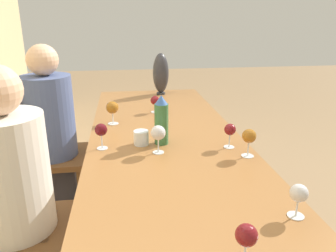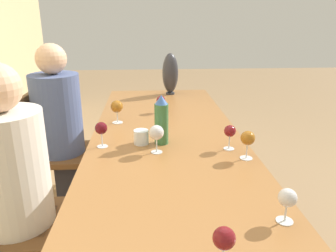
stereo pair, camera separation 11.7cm
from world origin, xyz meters
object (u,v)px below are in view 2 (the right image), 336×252
at_px(wine_glass_7, 161,101).
at_px(chair_near, 4,217).
at_px(wine_glass_3, 230,132).
at_px(person_near, 16,184).
at_px(water_bottle, 161,120).
at_px(vase, 170,73).
at_px(wine_glass_0, 287,199).
at_px(wine_glass_2, 101,129).
at_px(wine_glass_1, 224,240).
at_px(person_far, 60,125).
at_px(wine_glass_5, 156,133).
at_px(water_tumbler, 141,137).
at_px(wine_glass_4, 248,139).
at_px(chair_far, 52,148).
at_px(wine_glass_6, 117,107).

relative_size(wine_glass_7, chair_near, 0.14).
relative_size(wine_glass_3, person_near, 0.11).
bearing_deg(person_near, chair_near, 90.00).
bearing_deg(wine_glass_7, water_bottle, 177.75).
xyz_separation_m(water_bottle, vase, (1.15, -0.13, 0.05)).
relative_size(vase, person_near, 0.29).
xyz_separation_m(wine_glass_0, wine_glass_2, (0.71, 0.70, 0.01)).
bearing_deg(wine_glass_0, water_bottle, 27.47).
relative_size(wine_glass_2, person_near, 0.11).
bearing_deg(wine_glass_0, chair_near, 67.54).
bearing_deg(wine_glass_3, wine_glass_1, 165.10).
xyz_separation_m(wine_glass_0, person_far, (1.33, 1.08, -0.17)).
relative_size(wine_glass_5, person_far, 0.12).
bearing_deg(wine_glass_2, wine_glass_1, -153.62).
xyz_separation_m(water_tumbler, wine_glass_5, (-0.12, -0.08, 0.07)).
height_order(wine_glass_3, wine_glass_7, wine_glass_3).
xyz_separation_m(wine_glass_4, chair_far, (0.82, 1.18, -0.36)).
height_order(wine_glass_0, person_near, person_near).
height_order(wine_glass_0, wine_glass_5, wine_glass_5).
relative_size(water_tumbler, wine_glass_0, 0.66).
height_order(vase, wine_glass_5, vase).
bearing_deg(vase, person_near, 149.71).
bearing_deg(water_bottle, chair_near, 108.43).
height_order(vase, wine_glass_0, vase).
bearing_deg(wine_glass_2, chair_far, 36.29).
relative_size(vase, wine_glass_0, 2.89).
bearing_deg(wine_glass_6, wine_glass_2, 173.27).
height_order(wine_glass_0, wine_glass_2, wine_glass_2).
relative_size(vase, chair_far, 0.40).
bearing_deg(water_bottle, person_near, 110.43).
bearing_deg(chair_far, wine_glass_5, -133.99).
relative_size(wine_glass_3, chair_near, 0.15).
bearing_deg(wine_glass_5, wine_glass_2, 71.93).
bearing_deg(water_bottle, vase, -6.41).
bearing_deg(water_bottle, water_tumbler, 90.24).
bearing_deg(wine_glass_4, chair_far, 55.09).
bearing_deg(wine_glass_6, wine_glass_0, -149.61).
relative_size(water_tumbler, vase, 0.23).
bearing_deg(person_near, wine_glass_1, -129.04).
height_order(wine_glass_4, wine_glass_5, wine_glass_5).
height_order(water_tumbler, wine_glass_5, wine_glass_5).
bearing_deg(chair_far, water_tumbler, -131.84).
height_order(water_tumbler, chair_near, chair_near).
height_order(wine_glass_4, wine_glass_6, wine_glass_6).
height_order(wine_glass_2, wine_glass_4, wine_glass_4).
xyz_separation_m(wine_glass_1, person_far, (1.52, 0.82, -0.17)).
height_order(wine_glass_3, wine_glass_6, wine_glass_6).
bearing_deg(chair_near, wine_glass_4, -88.44).
xyz_separation_m(wine_glass_5, wine_glass_6, (0.50, 0.24, 0.00)).
distance_m(wine_glass_0, person_far, 1.72).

